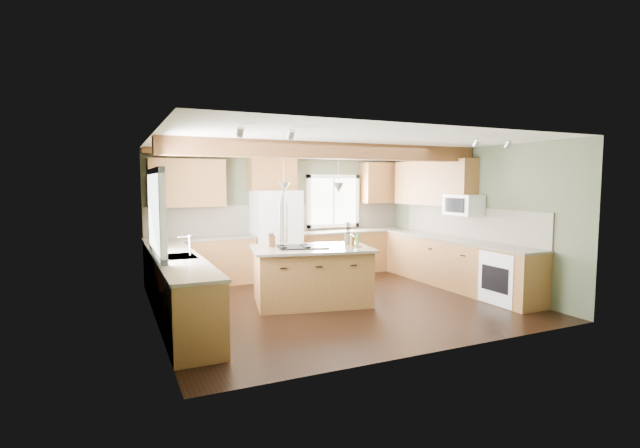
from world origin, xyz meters
name	(u,v)px	position (x,y,z in m)	size (l,w,h in m)	color
floor	(336,302)	(0.00, 0.00, 0.00)	(5.60, 5.60, 0.00)	black
ceiling	(337,142)	(0.00, 0.00, 2.60)	(5.60, 5.60, 0.00)	silver
wall_back	(284,214)	(0.00, 2.50, 1.30)	(5.60, 5.60, 0.00)	#4E563D
wall_left	(154,231)	(-2.80, 0.00, 1.30)	(5.00, 5.00, 0.00)	#4E563D
wall_right	(470,218)	(2.80, 0.00, 1.30)	(5.00, 5.00, 0.00)	#4E563D
ceiling_beam	(334,151)	(0.00, 0.10, 2.47)	(5.55, 0.26, 0.26)	#592F19
soffit_trim	(285,154)	(0.00, 2.40, 2.54)	(5.55, 0.20, 0.10)	#592F19
backsplash_back	(284,218)	(0.00, 2.48, 1.21)	(5.58, 0.03, 0.58)	brown
backsplash_right	(468,222)	(2.78, 0.05, 1.21)	(0.03, 3.70, 0.58)	brown
base_cab_back_left	(201,262)	(-1.79, 2.20, 0.44)	(2.02, 0.60, 0.88)	brown
counter_back_left	(200,238)	(-1.79, 2.20, 0.90)	(2.06, 0.64, 0.04)	brown
base_cab_back_right	(352,252)	(1.49, 2.20, 0.44)	(2.62, 0.60, 0.88)	brown
counter_back_right	(352,231)	(1.49, 2.20, 0.90)	(2.66, 0.64, 0.04)	brown
base_cab_left	(178,290)	(-2.50, 0.05, 0.44)	(0.60, 3.70, 0.88)	brown
counter_left	(177,258)	(-2.50, 0.05, 0.90)	(0.64, 3.74, 0.04)	brown
base_cab_right	(455,264)	(2.50, 0.05, 0.44)	(0.60, 3.70, 0.88)	brown
counter_right	(455,240)	(2.50, 0.05, 0.90)	(0.64, 3.74, 0.04)	brown
upper_cab_back_left	(187,183)	(-1.99, 2.33, 1.95)	(1.40, 0.35, 0.90)	brown
upper_cab_over_fridge	(272,173)	(-0.30, 2.33, 2.15)	(0.96, 0.35, 0.70)	brown
upper_cab_right	(433,183)	(2.62, 0.90, 1.95)	(0.35, 2.20, 0.90)	brown
upper_cab_back_corner	(381,183)	(2.30, 2.33, 1.95)	(0.90, 0.35, 0.90)	brown
window_left	(155,212)	(-2.78, 0.05, 1.55)	(0.04, 1.60, 1.05)	white
window_back	(333,201)	(1.15, 2.48, 1.55)	(1.10, 0.04, 1.00)	white
sink	(177,257)	(-2.50, 0.05, 0.91)	(0.50, 0.65, 0.03)	#262628
faucet	(190,246)	(-2.32, 0.05, 1.05)	(0.02, 0.02, 0.28)	#B2B2B7
dishwasher	(194,314)	(-2.49, -1.25, 0.43)	(0.60, 0.60, 0.84)	white
oven	(509,277)	(2.49, -1.25, 0.43)	(0.60, 0.72, 0.84)	white
microwave	(463,205)	(2.58, -0.05, 1.55)	(0.40, 0.70, 0.38)	white
pendant_left	(284,188)	(-0.83, 0.19, 1.88)	(0.18, 0.18, 0.16)	#B2B2B7
pendant_right	(338,187)	(0.03, 0.01, 1.88)	(0.18, 0.18, 0.16)	#B2B2B7
refrigerator	(276,235)	(-0.30, 2.12, 0.90)	(0.90, 0.74, 1.80)	white
island	(312,277)	(-0.40, 0.10, 0.44)	(1.77, 1.08, 0.88)	brown
island_top	(312,248)	(-0.40, 0.10, 0.90)	(1.89, 1.20, 0.04)	brown
cooktop	(303,247)	(-0.54, 0.13, 0.93)	(0.77, 0.51, 0.02)	black
knife_block	(271,241)	(-0.98, 0.41, 1.01)	(0.11, 0.08, 0.18)	brown
utensil_crock	(348,239)	(0.30, 0.16, 1.01)	(0.13, 0.13, 0.17)	#3D3531
bottle_tray	(355,240)	(0.28, -0.10, 1.03)	(0.24, 0.24, 0.22)	brown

